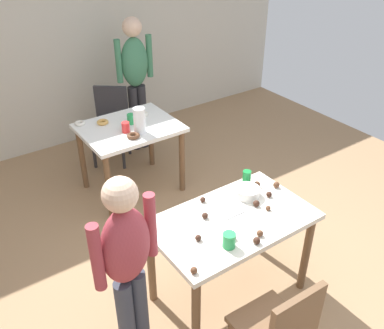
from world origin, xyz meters
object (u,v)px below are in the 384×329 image
(chair_far_table, at_px, (111,120))
(mixing_bowl, at_px, (247,192))
(person_adult_far, at_px, (135,73))
(soda_can, at_px, (247,178))
(pitcher_far, at_px, (140,121))
(person_girl_near, at_px, (127,263))
(dining_table_near, at_px, (232,230))
(dining_table_far, at_px, (130,136))
(chair_near_table, at_px, (280,328))

(chair_far_table, height_order, mixing_bowl, chair_far_table)
(chair_far_table, height_order, person_adult_far, person_adult_far)
(soda_can, xyz_separation_m, pitcher_far, (-0.25, 1.26, 0.07))
(mixing_bowl, relative_size, pitcher_far, 0.75)
(mixing_bowl, bearing_deg, pitcher_far, 96.46)
(soda_can, distance_m, pitcher_far, 1.29)
(person_girl_near, relative_size, pitcher_far, 5.70)
(dining_table_near, relative_size, mixing_bowl, 6.03)
(person_adult_far, distance_m, mixing_bowl, 2.37)
(dining_table_near, relative_size, person_girl_near, 0.80)
(chair_far_table, distance_m, mixing_bowl, 2.31)
(dining_table_far, relative_size, person_girl_near, 0.65)
(dining_table_near, distance_m, chair_far_table, 2.45)
(person_girl_near, bearing_deg, dining_table_far, 62.31)
(chair_near_table, relative_size, pitcher_far, 3.42)
(dining_table_near, xyz_separation_m, chair_near_table, (-0.22, -0.72, -0.14))
(chair_near_table, distance_m, mixing_bowl, 1.04)
(mixing_bowl, bearing_deg, person_girl_near, -169.00)
(mixing_bowl, xyz_separation_m, soda_can, (0.10, 0.12, 0.03))
(pitcher_far, bearing_deg, dining_table_far, 98.19)
(dining_table_near, height_order, chair_far_table, chair_far_table)
(chair_far_table, bearing_deg, mixing_bowl, -88.47)
(dining_table_far, bearing_deg, pitcher_far, -81.81)
(dining_table_far, relative_size, person_adult_far, 0.59)
(person_girl_near, height_order, soda_can, person_girl_near)
(person_adult_far, bearing_deg, dining_table_far, -123.31)
(chair_far_table, relative_size, person_adult_far, 0.54)
(dining_table_near, relative_size, pitcher_far, 4.54)
(dining_table_far, relative_size, mixing_bowl, 4.96)
(mixing_bowl, bearing_deg, dining_table_far, 96.67)
(dining_table_near, height_order, person_adult_far, person_adult_far)
(person_adult_far, xyz_separation_m, mixing_bowl, (-0.32, -2.34, -0.18))
(dining_table_near, relative_size, dining_table_far, 1.22)
(soda_can, height_order, pitcher_far, pitcher_far)
(chair_near_table, bearing_deg, person_adult_far, 75.94)
(chair_near_table, xyz_separation_m, person_adult_far, (0.80, 3.21, 0.47))
(dining_table_far, height_order, pitcher_far, pitcher_far)
(chair_near_table, bearing_deg, dining_table_near, 73.24)
(person_girl_near, distance_m, person_adult_far, 2.94)
(dining_table_far, height_order, chair_far_table, chair_far_table)
(chair_near_table, height_order, person_girl_near, person_girl_near)
(mixing_bowl, bearing_deg, person_adult_far, 82.16)
(chair_far_table, xyz_separation_m, soda_can, (0.16, -2.17, 0.31))
(dining_table_near, relative_size, chair_near_table, 1.33)
(person_adult_far, distance_m, pitcher_far, 1.07)
(person_girl_near, distance_m, pitcher_far, 1.87)
(pitcher_far, bearing_deg, mixing_bowl, -83.54)
(dining_table_near, distance_m, pitcher_far, 1.55)
(person_girl_near, height_order, pitcher_far, person_girl_near)
(chair_far_table, height_order, pitcher_far, pitcher_far)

